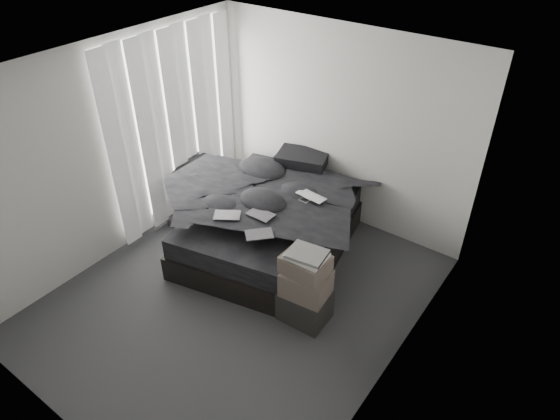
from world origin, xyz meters
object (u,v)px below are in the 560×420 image
Objects in this scene: bed at (273,233)px; laptop at (308,192)px; side_stand at (238,185)px; box_lower at (305,305)px.

laptop reaches higher than bed.
bed is 1.07m from side_stand.
bed is at bearing -25.13° from side_stand.
box_lower is at bearing -51.08° from laptop.
side_stand is at bearing 147.23° from box_lower.
bed is at bearing 141.22° from box_lower.
box_lower is at bearing -32.77° from side_stand.
side_stand is 2.39m from box_lower.
side_stand is at bearing 143.02° from bed.
laptop is 0.61× the size of side_stand.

